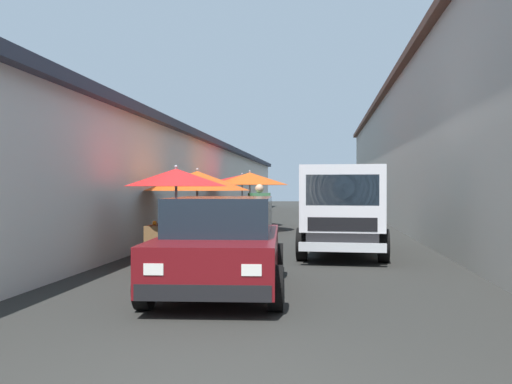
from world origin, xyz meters
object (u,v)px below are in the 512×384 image
object	(u,v)px
fruit_stall_mid_lane	(242,184)
vendor_by_crates	(259,211)
hatchback_car	(222,243)
fruit_stall_far_left	(250,184)
fruit_stall_near_left	(197,186)
delivery_truck	(342,212)
fruit_stall_near_right	(174,193)

from	to	relation	value
fruit_stall_mid_lane	vendor_by_crates	xyz separation A→B (m)	(-7.54, -1.62, -0.78)
hatchback_car	vendor_by_crates	world-z (taller)	vendor_by_crates
fruit_stall_far_left	fruit_stall_near_left	world-z (taller)	fruit_stall_far_left
hatchback_car	delivery_truck	bearing A→B (deg)	-26.16
fruit_stall_mid_lane	fruit_stall_near_left	bearing A→B (deg)	-179.44
fruit_stall_far_left	fruit_stall_mid_lane	distance (m)	2.39
delivery_truck	vendor_by_crates	world-z (taller)	delivery_truck
fruit_stall_near_left	hatchback_car	bearing A→B (deg)	-162.17
fruit_stall_mid_lane	fruit_stall_far_left	bearing A→B (deg)	-164.29
fruit_stall_near_left	fruit_stall_near_right	distance (m)	2.56
fruit_stall_near_right	hatchback_car	world-z (taller)	fruit_stall_near_right
fruit_stall_near_right	fruit_stall_far_left	bearing A→B (deg)	-2.96
fruit_stall_far_left	delivery_truck	world-z (taller)	fruit_stall_far_left
fruit_stall_near_left	fruit_stall_mid_lane	xyz separation A→B (m)	(8.20, 0.08, 0.12)
delivery_truck	vendor_by_crates	distance (m)	2.66
fruit_stall_near_right	hatchback_car	bearing A→B (deg)	-149.20
fruit_stall_near_right	vendor_by_crates	bearing A→B (deg)	-23.70
fruit_stall_far_left	fruit_stall_near_left	xyz separation A→B (m)	(-5.90, 0.57, -0.09)
fruit_stall_near_left	delivery_truck	world-z (taller)	fruit_stall_near_left
fruit_stall_near_right	vendor_by_crates	world-z (taller)	fruit_stall_near_right
fruit_stall_far_left	hatchback_car	distance (m)	11.07
fruit_stall_near_left	fruit_stall_far_left	bearing A→B (deg)	-5.49
fruit_stall_near_right	vendor_by_crates	distance (m)	3.54
fruit_stall_near_left	fruit_stall_near_right	size ratio (longest dim) A/B	1.28
hatchback_car	delivery_truck	world-z (taller)	delivery_truck
fruit_stall_far_left	vendor_by_crates	distance (m)	5.38
vendor_by_crates	fruit_stall_mid_lane	bearing A→B (deg)	12.12
vendor_by_crates	fruit_stall_near_left	bearing A→B (deg)	113.12
fruit_stall_near_right	fruit_stall_near_left	bearing A→B (deg)	2.89
delivery_truck	vendor_by_crates	bearing A→B (deg)	52.61
delivery_truck	fruit_stall_mid_lane	bearing A→B (deg)	22.19
delivery_truck	vendor_by_crates	size ratio (longest dim) A/B	2.94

